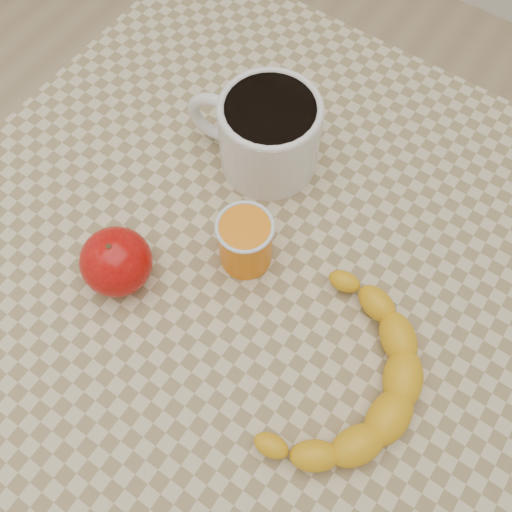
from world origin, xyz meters
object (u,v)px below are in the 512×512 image
Objects in this scene: coffee_mug at (267,132)px; banana at (344,379)px; apple at (116,262)px; orange_juice_glass at (245,241)px; table at (256,291)px.

coffee_mug is 0.30m from banana.
coffee_mug is 0.68× the size of banana.
orange_juice_glass is at bearing 43.98° from apple.
orange_juice_glass is 0.15m from apple.
apple is (-0.10, -0.10, -0.00)m from orange_juice_glass.
coffee_mug is at bearing 119.52° from table.
orange_juice_glass is 0.29× the size of banana.
coffee_mug is 0.14m from orange_juice_glass.
orange_juice_glass is (-0.01, 0.00, 0.13)m from table.
coffee_mug reaches higher than apple.
coffee_mug is 0.24m from apple.
table is 0.21m from coffee_mug.
orange_juice_glass reaches higher than apple.
apple is 0.35× the size of banana.
banana is at bearing 7.23° from apple.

